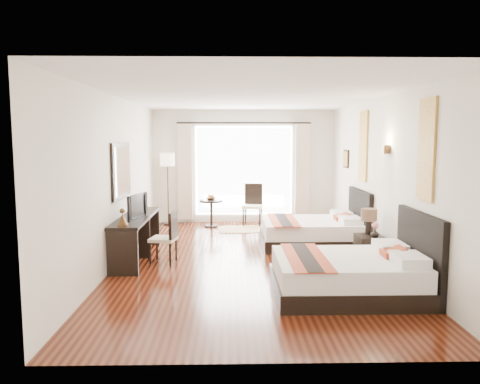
{
  "coord_description": "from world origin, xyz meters",
  "views": [
    {
      "loc": [
        -0.35,
        -7.9,
        2.09
      ],
      "look_at": [
        -0.17,
        0.15,
        1.17
      ],
      "focal_mm": 35.0,
      "sensor_mm": 36.0,
      "label": 1
    }
  ],
  "objects_px": {
    "console_desk": "(136,237)",
    "window_chair": "(253,213)",
    "vase": "(375,233)",
    "floor_lamp": "(168,164)",
    "nightstand": "(369,250)",
    "table_lamp": "(369,217)",
    "side_table": "(211,213)",
    "bed_near": "(353,273)",
    "bed_far": "(315,231)",
    "television": "(134,206)",
    "desk_chair": "(164,247)",
    "fruit_bowl": "(211,199)"
  },
  "relations": [
    {
      "from": "console_desk",
      "to": "window_chair",
      "type": "relative_size",
      "value": 2.19
    },
    {
      "from": "vase",
      "to": "floor_lamp",
      "type": "xyz_separation_m",
      "value": [
        -3.86,
        3.92,
        0.91
      ]
    },
    {
      "from": "nightstand",
      "to": "table_lamp",
      "type": "height_order",
      "value": "table_lamp"
    },
    {
      "from": "floor_lamp",
      "to": "side_table",
      "type": "relative_size",
      "value": 2.74
    },
    {
      "from": "side_table",
      "to": "window_chair",
      "type": "xyz_separation_m",
      "value": [
        0.99,
        0.16,
        -0.01
      ]
    },
    {
      "from": "table_lamp",
      "to": "console_desk",
      "type": "distance_m",
      "value": 4.02
    },
    {
      "from": "bed_near",
      "to": "nightstand",
      "type": "distance_m",
      "value": 1.63
    },
    {
      "from": "console_desk",
      "to": "window_chair",
      "type": "bearing_deg",
      "value": 54.92
    },
    {
      "from": "console_desk",
      "to": "side_table",
      "type": "relative_size",
      "value": 3.45
    },
    {
      "from": "floor_lamp",
      "to": "side_table",
      "type": "xyz_separation_m",
      "value": [
        1.06,
        -0.3,
        -1.16
      ]
    },
    {
      "from": "bed_far",
      "to": "nightstand",
      "type": "height_order",
      "value": "bed_far"
    },
    {
      "from": "console_desk",
      "to": "side_table",
      "type": "bearing_deg",
      "value": 67.99
    },
    {
      "from": "vase",
      "to": "nightstand",
      "type": "bearing_deg",
      "value": 102.02
    },
    {
      "from": "nightstand",
      "to": "television",
      "type": "relative_size",
      "value": 0.71
    },
    {
      "from": "bed_near",
      "to": "bed_far",
      "type": "relative_size",
      "value": 1.02
    },
    {
      "from": "desk_chair",
      "to": "floor_lamp",
      "type": "relative_size",
      "value": 0.5
    },
    {
      "from": "fruit_bowl",
      "to": "console_desk",
      "type": "bearing_deg",
      "value": -111.62
    },
    {
      "from": "table_lamp",
      "to": "fruit_bowl",
      "type": "height_order",
      "value": "table_lamp"
    },
    {
      "from": "vase",
      "to": "side_table",
      "type": "bearing_deg",
      "value": 127.7
    },
    {
      "from": "nightstand",
      "to": "console_desk",
      "type": "bearing_deg",
      "value": 172.79
    },
    {
      "from": "window_chair",
      "to": "floor_lamp",
      "type": "bearing_deg",
      "value": -83.94
    },
    {
      "from": "nightstand",
      "to": "desk_chair",
      "type": "bearing_deg",
      "value": 176.71
    },
    {
      "from": "floor_lamp",
      "to": "fruit_bowl",
      "type": "relative_size",
      "value": 7.34
    },
    {
      "from": "table_lamp",
      "to": "side_table",
      "type": "bearing_deg",
      "value": 129.77
    },
    {
      "from": "nightstand",
      "to": "window_chair",
      "type": "xyz_separation_m",
      "value": [
        -1.77,
        3.62,
        0.06
      ]
    },
    {
      "from": "desk_chair",
      "to": "fruit_bowl",
      "type": "relative_size",
      "value": 3.69
    },
    {
      "from": "table_lamp",
      "to": "vase",
      "type": "height_order",
      "value": "table_lamp"
    },
    {
      "from": "desk_chair",
      "to": "floor_lamp",
      "type": "distance_m",
      "value": 3.79
    },
    {
      "from": "fruit_bowl",
      "to": "window_chair",
      "type": "bearing_deg",
      "value": 6.76
    },
    {
      "from": "vase",
      "to": "television",
      "type": "relative_size",
      "value": 0.2
    },
    {
      "from": "bed_far",
      "to": "console_desk",
      "type": "height_order",
      "value": "bed_far"
    },
    {
      "from": "console_desk",
      "to": "fruit_bowl",
      "type": "xyz_separation_m",
      "value": [
        1.19,
        3.0,
        0.29
      ]
    },
    {
      "from": "nightstand",
      "to": "window_chair",
      "type": "relative_size",
      "value": 0.51
    },
    {
      "from": "bed_near",
      "to": "vase",
      "type": "distance_m",
      "value": 1.53
    },
    {
      "from": "nightstand",
      "to": "bed_far",
      "type": "bearing_deg",
      "value": 114.57
    },
    {
      "from": "vase",
      "to": "desk_chair",
      "type": "distance_m",
      "value": 3.5
    },
    {
      "from": "floor_lamp",
      "to": "window_chair",
      "type": "distance_m",
      "value": 2.37
    },
    {
      "from": "vase",
      "to": "fruit_bowl",
      "type": "relative_size",
      "value": 0.59
    },
    {
      "from": "bed_far",
      "to": "table_lamp",
      "type": "bearing_deg",
      "value": -62.91
    },
    {
      "from": "fruit_bowl",
      "to": "nightstand",
      "type": "bearing_deg",
      "value": -51.63
    },
    {
      "from": "nightstand",
      "to": "side_table",
      "type": "bearing_deg",
      "value": 128.61
    },
    {
      "from": "table_lamp",
      "to": "console_desk",
      "type": "relative_size",
      "value": 0.19
    },
    {
      "from": "nightstand",
      "to": "table_lamp",
      "type": "relative_size",
      "value": 1.21
    },
    {
      "from": "bed_near",
      "to": "window_chair",
      "type": "height_order",
      "value": "bed_near"
    },
    {
      "from": "floor_lamp",
      "to": "bed_far",
      "type": "bearing_deg",
      "value": -36.33
    },
    {
      "from": "window_chair",
      "to": "bed_far",
      "type": "bearing_deg",
      "value": 36.94
    },
    {
      "from": "console_desk",
      "to": "desk_chair",
      "type": "bearing_deg",
      "value": -29.77
    },
    {
      "from": "table_lamp",
      "to": "desk_chair",
      "type": "distance_m",
      "value": 3.49
    },
    {
      "from": "vase",
      "to": "table_lamp",
      "type": "bearing_deg",
      "value": 94.08
    },
    {
      "from": "table_lamp",
      "to": "bed_far",
      "type": "bearing_deg",
      "value": 117.09
    }
  ]
}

